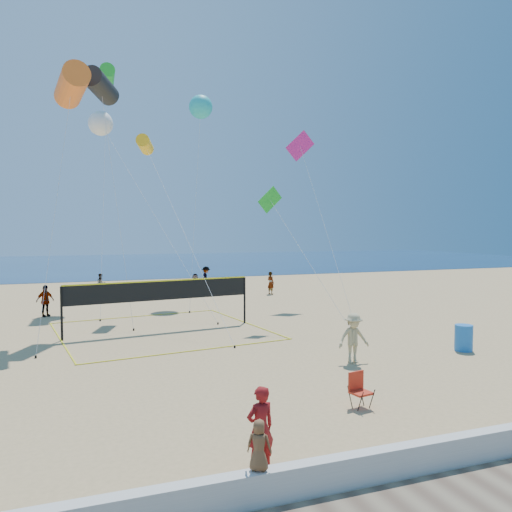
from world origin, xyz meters
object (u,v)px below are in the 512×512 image
object	(u,v)px
camp_chair	(359,388)
woman	(260,428)
volleyball_net	(161,296)
trash_barrel	(464,338)

from	to	relation	value
camp_chair	woman	bearing A→B (deg)	-158.18
woman	volleyball_net	size ratio (longest dim) A/B	0.17
trash_barrel	volleyball_net	size ratio (longest dim) A/B	0.10
volleyball_net	woman	bearing A→B (deg)	-99.42
woman	camp_chair	size ratio (longest dim) A/B	1.61
camp_chair	volleyball_net	xyz separation A→B (m)	(-3.28, 11.90, 1.10)
woman	camp_chair	bearing A→B (deg)	-159.36
camp_chair	volleyball_net	bearing A→B (deg)	94.67
trash_barrel	volleyball_net	xyz separation A→B (m)	(-10.49, 7.90, 1.12)
camp_chair	trash_barrel	distance (m)	8.25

